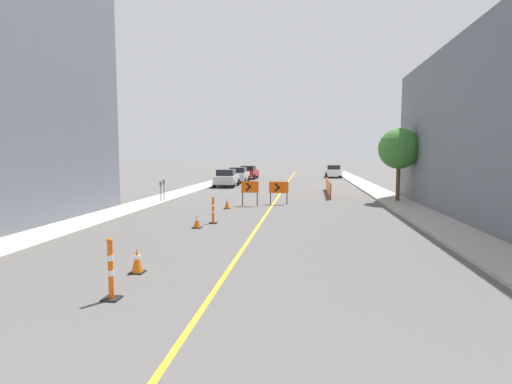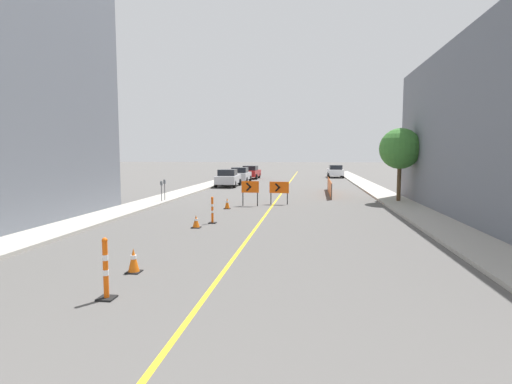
% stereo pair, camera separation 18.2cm
% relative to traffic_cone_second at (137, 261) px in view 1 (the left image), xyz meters
% --- Properties ---
extents(lane_stripe, '(0.12, 68.69, 0.01)m').
position_rel_traffic_cone_second_xyz_m(lane_stripe, '(2.23, 25.11, -0.30)').
color(lane_stripe, gold).
rests_on(lane_stripe, ground_plane).
extents(sidewalk_left, '(1.98, 68.69, 0.13)m').
position_rel_traffic_cone_second_xyz_m(sidewalk_left, '(-5.21, 25.11, -0.24)').
color(sidewalk_left, '#ADA89E').
rests_on(sidewalk_left, ground_plane).
extents(sidewalk_right, '(1.98, 68.69, 0.13)m').
position_rel_traffic_cone_second_xyz_m(sidewalk_right, '(9.68, 25.11, -0.24)').
color(sidewalk_right, '#ADA89E').
rests_on(sidewalk_right, ground_plane).
extents(traffic_cone_second, '(0.35, 0.35, 0.62)m').
position_rel_traffic_cone_second_xyz_m(traffic_cone_second, '(0.00, 0.00, 0.00)').
color(traffic_cone_second, black).
rests_on(traffic_cone_second, ground_plane).
extents(traffic_cone_third, '(0.36, 0.36, 0.52)m').
position_rel_traffic_cone_second_xyz_m(traffic_cone_third, '(-0.18, 6.16, -0.05)').
color(traffic_cone_third, black).
rests_on(traffic_cone_third, ground_plane).
extents(traffic_cone_fourth, '(0.34, 0.34, 0.60)m').
position_rel_traffic_cone_second_xyz_m(traffic_cone_fourth, '(-0.09, 11.88, -0.01)').
color(traffic_cone_fourth, black).
rests_on(traffic_cone_fourth, ground_plane).
extents(delineator_post_front, '(0.34, 0.34, 1.29)m').
position_rel_traffic_cone_second_xyz_m(delineator_post_front, '(0.25, -1.83, 0.25)').
color(delineator_post_front, black).
rests_on(delineator_post_front, ground_plane).
extents(delineator_post_rear, '(0.32, 0.32, 1.16)m').
position_rel_traffic_cone_second_xyz_m(delineator_post_rear, '(0.22, 7.29, 0.19)').
color(delineator_post_rear, black).
rests_on(delineator_post_rear, ground_plane).
extents(arrow_barricade_primary, '(1.00, 0.10, 1.44)m').
position_rel_traffic_cone_second_xyz_m(arrow_barricade_primary, '(0.98, 13.22, 0.72)').
color(arrow_barricade_primary, '#EF560C').
rests_on(arrow_barricade_primary, ground_plane).
extents(arrow_barricade_secondary, '(1.15, 0.12, 1.35)m').
position_rel_traffic_cone_second_xyz_m(arrow_barricade_secondary, '(2.57, 14.20, 0.65)').
color(arrow_barricade_secondary, '#EF560C').
rests_on(arrow_barricade_secondary, ground_plane).
extents(safety_mesh_fence, '(0.15, 8.13, 1.08)m').
position_rel_traffic_cone_second_xyz_m(safety_mesh_fence, '(5.82, 20.85, 0.23)').
color(safety_mesh_fence, '#EF560C').
rests_on(safety_mesh_fence, ground_plane).
extents(parked_car_curb_near, '(1.98, 4.37, 1.59)m').
position_rel_traffic_cone_second_xyz_m(parked_car_curb_near, '(-3.09, 26.56, 0.49)').
color(parked_car_curb_near, '#B7B7BC').
rests_on(parked_car_curb_near, ground_plane).
extents(parked_car_curb_mid, '(1.94, 4.31, 1.59)m').
position_rel_traffic_cone_second_xyz_m(parked_car_curb_mid, '(-2.97, 32.32, 0.49)').
color(parked_car_curb_mid, '#B7B7BC').
rests_on(parked_car_curb_mid, ground_plane).
extents(parked_car_curb_far, '(2.00, 4.38, 1.59)m').
position_rel_traffic_cone_second_xyz_m(parked_car_curb_far, '(-2.75, 38.42, 0.49)').
color(parked_car_curb_far, maroon).
rests_on(parked_car_curb_far, ground_plane).
extents(parked_car_opposite_side, '(1.95, 4.35, 1.59)m').
position_rel_traffic_cone_second_xyz_m(parked_car_opposite_side, '(7.58, 42.57, 0.49)').
color(parked_car_opposite_side, silver).
rests_on(parked_car_opposite_side, ground_plane).
extents(parking_meter_near_curb, '(0.12, 0.11, 1.30)m').
position_rel_traffic_cone_second_xyz_m(parking_meter_near_curb, '(-4.57, 14.37, 0.74)').
color(parking_meter_near_curb, '#4C4C51').
rests_on(parking_meter_near_curb, sidewalk_left).
extents(parking_meter_far_curb, '(0.12, 0.11, 1.24)m').
position_rel_traffic_cone_second_xyz_m(parking_meter_far_curb, '(-4.57, 13.83, 0.70)').
color(parking_meter_far_curb, '#4C4C51').
rests_on(parking_meter_far_curb, sidewalk_left).
extents(street_tree_right_near, '(2.48, 2.48, 4.42)m').
position_rel_traffic_cone_second_xyz_m(street_tree_right_near, '(9.77, 15.99, 2.99)').
color(street_tree_right_near, '#4C3823').
rests_on(street_tree_right_near, sidewalk_right).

